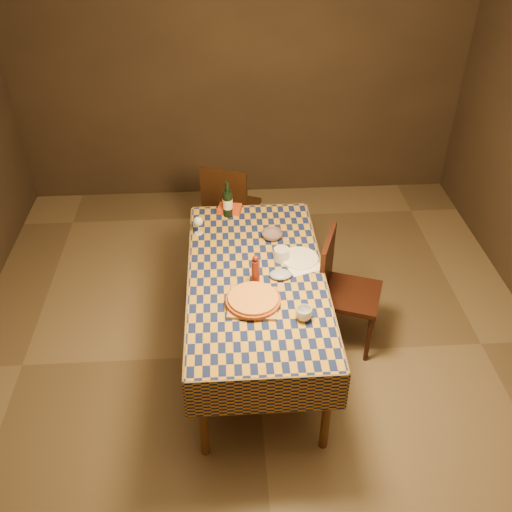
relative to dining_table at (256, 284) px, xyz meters
name	(u,v)px	position (x,y,z in m)	size (l,w,h in m)	color
room	(257,203)	(0.00, 0.00, 0.66)	(5.00, 5.10, 2.70)	brown
dining_table	(256,284)	(0.00, 0.00, 0.00)	(0.94, 1.84, 0.77)	brown
cutting_board	(253,303)	(-0.04, -0.29, 0.09)	(0.31, 0.31, 0.02)	#A67A4E
pizza	(253,299)	(-0.04, -0.29, 0.11)	(0.43, 0.43, 0.04)	#974019
pepper_mill	(256,271)	(-0.01, -0.08, 0.18)	(0.06, 0.06, 0.23)	#4E1612
bowl	(272,235)	(0.15, 0.44, 0.10)	(0.16, 0.16, 0.05)	#684E57
wine_glass	(198,222)	(-0.40, 0.54, 0.18)	(0.07, 0.07, 0.14)	silver
wine_bottle	(228,203)	(-0.18, 0.78, 0.19)	(0.09, 0.09, 0.31)	black
deli_tub	(281,254)	(0.19, 0.17, 0.12)	(0.11, 0.11, 0.09)	silver
takeout_container	(230,209)	(-0.16, 0.84, 0.10)	(0.18, 0.13, 0.04)	#BE3A19
white_plate	(299,258)	(0.32, 0.17, 0.08)	(0.27, 0.27, 0.02)	white
tumbler	(304,314)	(0.27, -0.45, 0.12)	(0.11, 0.11, 0.08)	silver
flour_patch	(304,266)	(0.34, 0.09, 0.08)	(0.23, 0.18, 0.00)	white
flour_bag	(281,275)	(0.16, -0.03, 0.10)	(0.15, 0.11, 0.04)	#9AA4C5
chair_far	(229,205)	(-0.16, 1.34, -0.17)	(0.55, 0.55, 0.93)	black
chair_right	(341,285)	(0.63, 0.16, -0.17)	(0.55, 0.54, 0.93)	black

